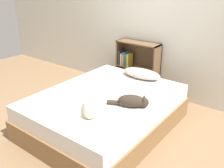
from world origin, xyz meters
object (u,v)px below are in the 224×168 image
bed (105,111)px  bookshelf (137,65)px  pillow (142,73)px  cat_dark (133,101)px  cat_light (91,106)px

bed → bookshelf: 1.36m
pillow → cat_dark: bearing=-65.1°
cat_dark → bookshelf: 1.57m
pillow → bookshelf: bearing=128.6°
cat_light → cat_dark: (0.31, 0.39, -0.00)m
bookshelf → bed: bearing=-75.8°
cat_dark → bookshelf: bearing=94.6°
bed → pillow: size_ratio=3.22×
cat_light → bookshelf: bookshelf is taller
pillow → bookshelf: bookshelf is taller
cat_light → pillow: bearing=145.4°
cat_dark → bed: bearing=147.3°
pillow → bed: bearing=-94.4°
cat_dark → bookshelf: bookshelf is taller
bed → pillow: pillow is taller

